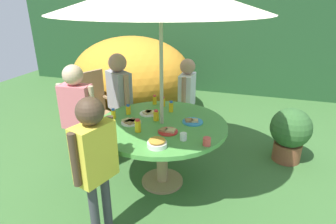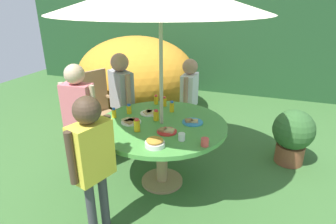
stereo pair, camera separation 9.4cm
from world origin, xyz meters
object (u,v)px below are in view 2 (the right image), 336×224
at_px(plate_center_front, 149,113).
at_px(wooden_chair, 96,108).
at_px(potted_plant, 293,134).
at_px(juice_bottle_spot_a, 137,125).
at_px(snack_bowl, 155,143).
at_px(juice_bottle_far_right, 164,102).
at_px(juice_bottle_back_edge, 129,109).
at_px(juice_bottle_center_back, 171,107).
at_px(plate_mid_left, 192,122).
at_px(child_in_pink_shirt, 78,105).
at_px(plate_near_left, 131,121).
at_px(plate_far_left, 167,131).
at_px(child_in_grey_shirt, 121,91).
at_px(child_in_yellow_shirt, 92,151).
at_px(cup_near, 182,137).
at_px(cup_far, 205,142).
at_px(dome_tent, 137,75).
at_px(juice_bottle_mid_right, 156,100).
at_px(juice_bottle_front_edge, 156,115).
at_px(garden_table, 162,132).
at_px(child_in_white_shirt, 189,91).
at_px(juice_bottle_near_right, 114,113).

bearing_deg(plate_center_front, wooden_chair, 160.03).
xyz_separation_m(potted_plant, juice_bottle_spot_a, (-1.51, -1.16, 0.40)).
height_order(wooden_chair, snack_bowl, wooden_chair).
bearing_deg(juice_bottle_far_right, juice_bottle_back_edge, -130.26).
height_order(snack_bowl, plate_center_front, snack_bowl).
xyz_separation_m(potted_plant, juice_bottle_center_back, (-1.35, -0.57, 0.39)).
bearing_deg(plate_mid_left, child_in_pink_shirt, -172.38).
height_order(plate_near_left, juice_bottle_far_right, juice_bottle_far_right).
bearing_deg(potted_plant, wooden_chair, -171.00).
height_order(snack_bowl, plate_far_left, snack_bowl).
distance_m(child_in_grey_shirt, plate_center_front, 0.62).
height_order(child_in_yellow_shirt, cup_near, child_in_yellow_shirt).
bearing_deg(child_in_pink_shirt, juice_bottle_spot_a, -17.17).
bearing_deg(cup_far, child_in_yellow_shirt, -146.51).
bearing_deg(child_in_grey_shirt, dome_tent, 143.81).
relative_size(child_in_grey_shirt, juice_bottle_far_right, 11.09).
bearing_deg(juice_bottle_mid_right, potted_plant, 14.01).
distance_m(juice_bottle_far_right, cup_near, 0.88).
bearing_deg(juice_bottle_far_right, plate_far_left, -68.32).
relative_size(dome_tent, juice_bottle_spot_a, 20.22).
height_order(juice_bottle_mid_right, juice_bottle_front_edge, juice_bottle_front_edge).
xyz_separation_m(juice_bottle_center_back, juice_bottle_mid_right, (-0.25, 0.17, -0.01)).
height_order(juice_bottle_front_edge, cup_far, juice_bottle_front_edge).
height_order(garden_table, juice_bottle_back_edge, juice_bottle_back_edge).
relative_size(juice_bottle_far_right, juice_bottle_back_edge, 1.08).
distance_m(juice_bottle_far_right, juice_bottle_front_edge, 0.42).
distance_m(wooden_chair, child_in_yellow_shirt, 1.62).
distance_m(child_in_white_shirt, juice_bottle_near_right, 1.19).
height_order(juice_bottle_far_right, juice_bottle_mid_right, juice_bottle_far_right).
relative_size(juice_bottle_back_edge, cup_near, 1.60).
xyz_separation_m(dome_tent, child_in_yellow_shirt, (0.93, -2.80, 0.15)).
bearing_deg(juice_bottle_far_right, plate_near_left, -106.62).
bearing_deg(juice_bottle_front_edge, cup_far, -32.23).
bearing_deg(juice_bottle_mid_right, plate_far_left, -61.13).
relative_size(plate_near_left, juice_bottle_spot_a, 1.59).
bearing_deg(child_in_white_shirt, juice_bottle_front_edge, -4.71).
xyz_separation_m(plate_far_left, cup_far, (0.40, -0.14, 0.02)).
distance_m(plate_far_left, cup_far, 0.42).
distance_m(plate_mid_left, juice_bottle_near_right, 0.84).
height_order(plate_near_left, juice_bottle_near_right, juice_bottle_near_right).
bearing_deg(snack_bowl, child_in_yellow_shirt, -136.00).
height_order(child_in_pink_shirt, juice_bottle_far_right, child_in_pink_shirt).
xyz_separation_m(dome_tent, juice_bottle_center_back, (1.19, -1.62, 0.13)).
distance_m(dome_tent, child_in_pink_shirt, 2.03).
height_order(plate_far_left, cup_far, cup_far).
xyz_separation_m(wooden_chair, cup_near, (1.41, -0.81, 0.20)).
bearing_deg(plate_far_left, cup_far, -19.93).
bearing_deg(child_in_pink_shirt, garden_table, -0.00).
distance_m(potted_plant, juice_bottle_near_right, 2.13).
height_order(potted_plant, child_in_pink_shirt, child_in_pink_shirt).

